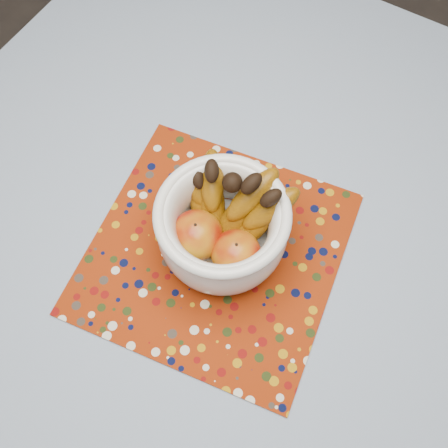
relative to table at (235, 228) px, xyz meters
name	(u,v)px	position (x,y,z in m)	size (l,w,h in m)	color
table	(235,228)	(0.00, 0.00, 0.00)	(1.20, 1.20, 0.75)	brown
tablecloth	(236,210)	(0.00, 0.00, 0.08)	(1.32, 1.32, 0.01)	slate
placemat	(215,252)	(0.01, -0.10, 0.09)	(0.44, 0.44, 0.00)	maroon
fruit_bowl	(226,219)	(0.01, -0.06, 0.17)	(0.28, 0.25, 0.18)	white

